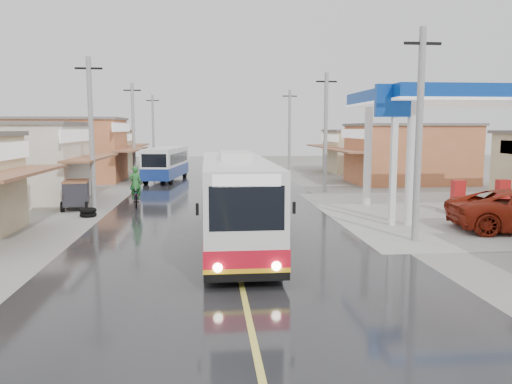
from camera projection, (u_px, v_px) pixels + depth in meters
ground at (233, 245)px, 18.53m from camera, size 120.00×120.00×0.00m
road at (222, 193)px, 33.34m from camera, size 12.00×90.00×0.02m
centre_line at (222, 193)px, 33.34m from camera, size 0.15×90.00×0.01m
shopfronts_left at (36, 190)px, 35.08m from camera, size 11.00×44.00×5.20m
shopfronts_right at (458, 196)px, 31.79m from camera, size 11.00×44.00×4.80m
utility_poles_left at (118, 193)px, 33.67m from camera, size 1.60×50.00×8.00m
utility_poles_right at (325, 192)px, 34.00m from camera, size 1.60×36.00×8.00m
coach_bus at (235, 200)px, 18.41m from camera, size 2.65×11.09×3.45m
second_bus at (166, 163)px, 41.14m from camera, size 3.33×8.44×2.72m
cyclist at (136, 194)px, 27.53m from camera, size 1.02×2.17×2.25m
tricycle_near at (76, 193)px, 26.50m from camera, size 1.64×2.07×1.57m
tyre_stack at (88, 213)px, 24.47m from camera, size 0.82×0.82×0.42m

